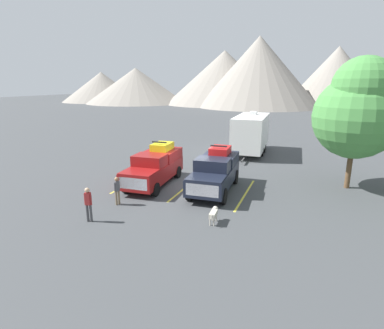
# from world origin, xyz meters

# --- Properties ---
(ground_plane) EXTENTS (240.00, 240.00, 0.00)m
(ground_plane) POSITION_xyz_m (0.00, 0.00, 0.00)
(ground_plane) COLOR #3F4244
(pickup_truck_a) EXTENTS (2.40, 5.59, 2.61)m
(pickup_truck_a) POSITION_xyz_m (-2.11, -0.57, 1.16)
(pickup_truck_a) COLOR maroon
(pickup_truck_a) RESTS_ON ground
(pickup_truck_b) EXTENTS (2.44, 5.53, 2.60)m
(pickup_truck_b) POSITION_xyz_m (1.83, -0.35, 1.19)
(pickup_truck_b) COLOR black
(pickup_truck_b) RESTS_ON ground
(lot_stripe_a) EXTENTS (0.12, 5.50, 0.01)m
(lot_stripe_a) POSITION_xyz_m (-3.71, -0.49, 0.00)
(lot_stripe_a) COLOR gold
(lot_stripe_a) RESTS_ON ground
(lot_stripe_b) EXTENTS (0.12, 5.50, 0.01)m
(lot_stripe_b) POSITION_xyz_m (0.00, -0.49, 0.00)
(lot_stripe_b) COLOR gold
(lot_stripe_b) RESTS_ON ground
(lot_stripe_c) EXTENTS (0.12, 5.50, 0.01)m
(lot_stripe_c) POSITION_xyz_m (3.71, -0.49, 0.00)
(lot_stripe_c) COLOR gold
(lot_stripe_c) RESTS_ON ground
(camper_trailer_a) EXTENTS (2.84, 7.96, 3.74)m
(camper_trailer_a) POSITION_xyz_m (1.95, 10.33, 1.97)
(camper_trailer_a) COLOR white
(camper_trailer_a) RESTS_ON ground
(person_a) EXTENTS (0.36, 0.24, 1.67)m
(person_a) POSITION_xyz_m (-2.38, -6.71, 0.96)
(person_a) COLOR #3F3F42
(person_a) RESTS_ON ground
(person_b) EXTENTS (0.25, 0.32, 1.53)m
(person_b) POSITION_xyz_m (-2.33, -4.47, 0.88)
(person_b) COLOR #726047
(person_b) RESTS_ON ground
(dog) EXTENTS (0.32, 1.03, 0.68)m
(dog) POSITION_xyz_m (3.09, -4.73, 0.46)
(dog) COLOR beige
(dog) RESTS_ON ground
(tree_a) EXTENTS (4.89, 4.89, 7.78)m
(tree_a) POSITION_xyz_m (9.37, 2.85, 4.79)
(tree_a) COLOR brown
(tree_a) RESTS_ON ground
(mountain_ridge) EXTENTS (137.38, 45.33, 17.82)m
(mountain_ridge) POSITION_xyz_m (-1.25, 70.67, 6.96)
(mountain_ridge) COLOR gray
(mountain_ridge) RESTS_ON ground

